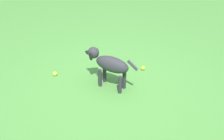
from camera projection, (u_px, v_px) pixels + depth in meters
ground at (110, 90)px, 3.56m from camera, size 14.00×14.00×0.00m
dog at (109, 64)px, 3.45m from camera, size 0.25×0.84×0.57m
tennis_ball_0 at (55, 74)px, 3.86m from camera, size 0.07×0.07×0.07m
tennis_ball_1 at (143, 68)px, 4.00m from camera, size 0.07×0.07×0.07m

